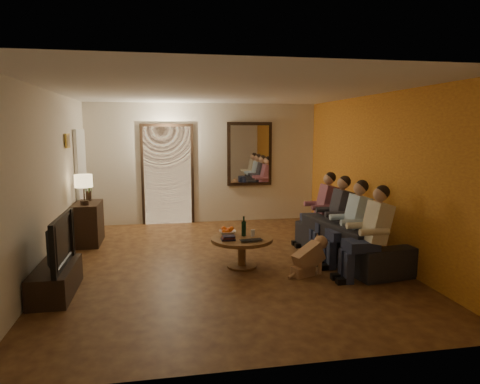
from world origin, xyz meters
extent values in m
cube|color=#3D1E10|center=(0.00, 0.00, 0.00)|extent=(5.00, 6.00, 0.01)
cube|color=white|center=(0.00, 0.00, 2.60)|extent=(5.00, 6.00, 0.01)
cube|color=beige|center=(0.00, 3.00, 1.30)|extent=(5.00, 0.02, 2.60)
cube|color=beige|center=(0.00, -3.00, 1.30)|extent=(5.00, 0.02, 2.60)
cube|color=beige|center=(-2.50, 0.00, 1.30)|extent=(0.02, 6.00, 2.60)
cube|color=beige|center=(2.50, 0.00, 1.30)|extent=(0.02, 6.00, 2.60)
cube|color=#C16521|center=(2.49, 0.00, 1.30)|extent=(0.01, 6.00, 2.60)
cube|color=#FFE0A5|center=(-0.80, 2.98, 1.05)|extent=(1.00, 0.06, 2.10)
cube|color=black|center=(-0.80, 2.97, 1.05)|extent=(1.12, 0.04, 2.22)
cube|color=silver|center=(-0.55, 2.98, 0.90)|extent=(0.45, 0.03, 1.70)
cube|color=black|center=(1.00, 2.96, 1.50)|extent=(1.00, 0.05, 1.40)
cube|color=white|center=(1.00, 2.93, 1.50)|extent=(0.86, 0.02, 1.26)
cube|color=white|center=(-2.46, 2.30, 1.02)|extent=(0.06, 0.85, 2.04)
cube|color=#B28C33|center=(-2.47, 1.30, 1.85)|extent=(0.03, 0.28, 0.24)
cube|color=brown|center=(-2.46, 1.30, 1.85)|extent=(0.01, 0.22, 0.18)
cube|color=black|center=(-2.25, 1.53, 0.37)|extent=(0.45, 0.84, 0.74)
cube|color=black|center=(-2.25, -0.91, 0.18)|extent=(0.45, 1.09, 0.36)
imported|color=black|center=(-2.25, -0.91, 0.68)|extent=(1.10, 0.14, 0.63)
imported|color=black|center=(1.96, -0.22, 0.31)|extent=(2.26, 1.15, 0.63)
cylinder|color=brown|center=(0.22, -0.27, 0.23)|extent=(0.99, 0.99, 0.45)
imported|color=white|center=(0.04, -0.05, 0.48)|extent=(0.26, 0.26, 0.06)
cylinder|color=silver|center=(0.40, -0.22, 0.50)|extent=(0.06, 0.06, 0.10)
imported|color=black|center=(0.32, -0.55, 0.46)|extent=(0.35, 0.25, 0.03)
camera|label=1|loc=(-0.91, -6.33, 2.04)|focal=32.00mm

